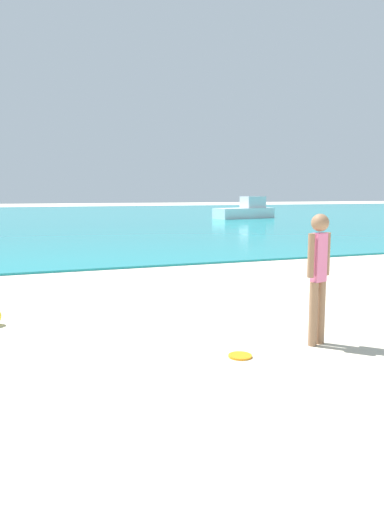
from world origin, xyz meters
The scene contains 4 objects.
water centered at (0.00, 45.15, 0.03)m, with size 160.00×60.00×0.06m, color teal.
person_standing centered at (0.84, 7.94, 0.99)m, with size 0.39×0.23×1.74m.
frisbee centered at (-0.33, 7.86, 0.01)m, with size 0.29×0.29×0.03m, color orange.
boat_far centered at (14.35, 36.34, 0.65)m, with size 5.22×2.69×1.69m.
Camera 1 is at (-2.90, 2.76, 2.00)m, focal length 33.62 mm.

